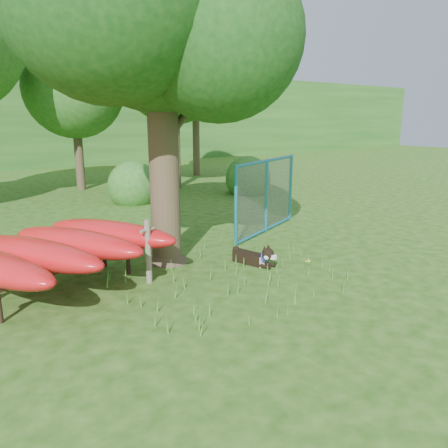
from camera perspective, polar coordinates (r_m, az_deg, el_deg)
ground at (r=7.66m, az=4.25°, el=-9.23°), size 80.00×80.00×0.00m
oak_tree at (r=9.19m, az=-8.91°, el=26.90°), size 6.02×5.24×7.64m
wooden_post at (r=8.09m, az=-9.88°, el=-3.36°), size 0.33×0.16×1.19m
kayak_rack at (r=8.10m, az=-20.94°, el=-2.93°), size 4.15×3.73×1.03m
husky_dog at (r=9.10m, az=4.14°, el=-4.28°), size 0.48×1.10×0.49m
fence_section at (r=11.58m, az=5.55°, el=3.67°), size 3.11×1.30×3.22m
wildflower_clump at (r=8.96m, az=10.92°, el=-4.87°), size 0.09×0.08×0.20m
bg_tree_c at (r=19.33m, az=-19.03°, el=16.39°), size 4.00×4.00×6.12m
bg_tree_d at (r=19.06m, az=-6.56°, el=20.02°), size 4.80×4.80×7.50m
bg_tree_e at (r=23.18m, az=-3.80°, el=19.31°), size 4.60×4.60×7.55m
shrub_right at (r=17.61m, az=3.12°, el=4.00°), size 1.80×1.80×1.80m
shrub_mid at (r=16.05m, az=-11.68°, el=2.77°), size 1.80×1.80×1.80m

